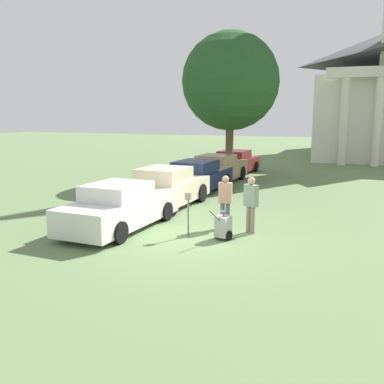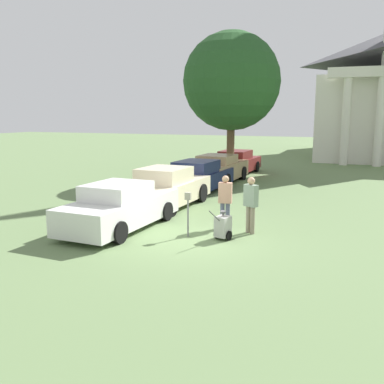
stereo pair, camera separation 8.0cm
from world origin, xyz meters
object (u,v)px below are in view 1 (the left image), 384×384
(parked_car_white, at_px, (120,207))
(parked_car_maroon, at_px, (235,163))
(parked_car_cream, at_px, (166,189))
(parking_meter, at_px, (188,206))
(parked_car_tan, at_px, (217,169))
(equipment_cart, at_px, (223,226))
(person_supervisor, at_px, (251,201))
(parked_car_navy, at_px, (197,177))
(person_worker, at_px, (225,198))

(parked_car_white, height_order, parked_car_maroon, parked_car_white)
(parked_car_cream, bearing_deg, parking_meter, -53.99)
(parked_car_tan, bearing_deg, parked_car_maroon, 92.46)
(parked_car_tan, bearing_deg, equipment_cart, -68.77)
(person_supervisor, bearing_deg, parked_car_navy, -28.84)
(parking_meter, bearing_deg, person_supervisor, 32.48)
(person_worker, relative_size, person_supervisor, 0.98)
(parked_car_cream, height_order, person_supervisor, person_supervisor)
(parking_meter, distance_m, person_worker, 1.53)
(parked_car_white, height_order, person_worker, person_worker)
(parked_car_tan, height_order, equipment_cart, parked_car_tan)
(parked_car_navy, height_order, parked_car_tan, parked_car_tan)
(parked_car_maroon, relative_size, person_worker, 2.94)
(parked_car_white, distance_m, equipment_cart, 3.43)
(parked_car_tan, height_order, person_supervisor, person_supervisor)
(person_worker, relative_size, equipment_cart, 1.69)
(parking_meter, bearing_deg, parked_car_cream, 123.56)
(parked_car_navy, distance_m, person_worker, 6.52)
(parked_car_navy, bearing_deg, equipment_cart, -61.37)
(parked_car_maroon, height_order, person_worker, person_worker)
(parked_car_maroon, bearing_deg, parked_car_white, -87.55)
(equipment_cart, bearing_deg, parking_meter, -160.90)
(person_worker, bearing_deg, parking_meter, 51.88)
(person_worker, distance_m, person_supervisor, 0.95)
(parked_car_white, relative_size, parked_car_navy, 0.93)
(parked_car_tan, height_order, parking_meter, parked_car_tan)
(parked_car_maroon, bearing_deg, parking_meter, -77.73)
(parked_car_cream, xyz_separation_m, parking_meter, (2.37, -3.57, 0.21))
(parked_car_maroon, bearing_deg, person_worker, -73.45)
(parked_car_white, height_order, equipment_cart, parked_car_white)
(parked_car_maroon, bearing_deg, parked_car_cream, -87.55)
(parked_car_white, xyz_separation_m, parked_car_navy, (-0.00, 6.96, 0.00))
(person_worker, xyz_separation_m, person_supervisor, (0.90, -0.30, 0.03))
(parked_car_white, bearing_deg, parking_meter, -0.11)
(parked_car_white, xyz_separation_m, parked_car_tan, (0.00, 10.06, 0.02))
(parked_car_white, distance_m, parked_car_tan, 10.06)
(parked_car_navy, relative_size, person_supervisor, 2.95)
(parked_car_cream, height_order, parked_car_navy, parked_car_cream)
(parked_car_navy, height_order, person_worker, person_worker)
(person_supervisor, distance_m, equipment_cart, 1.25)
(person_worker, bearing_deg, parked_car_tan, -80.06)
(person_worker, height_order, equipment_cart, person_worker)
(person_supervisor, bearing_deg, parked_car_maroon, -44.89)
(parked_car_navy, relative_size, equipment_cart, 5.10)
(parked_car_white, relative_size, parked_car_maroon, 0.95)
(person_worker, bearing_deg, person_supervisor, 152.13)
(parked_car_tan, distance_m, person_supervisor, 9.97)
(parked_car_white, relative_size, equipment_cart, 4.72)
(parked_car_maroon, xyz_separation_m, equipment_cart, (3.42, -13.58, -0.28))
(parked_car_maroon, distance_m, equipment_cart, 14.00)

